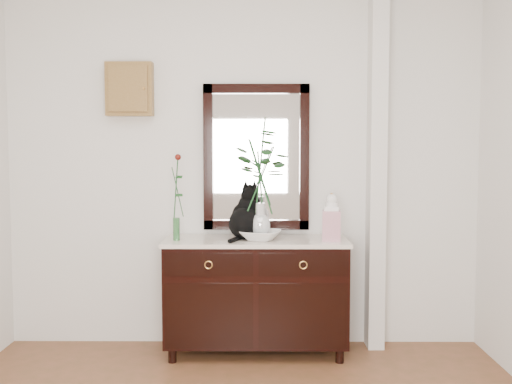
{
  "coord_description": "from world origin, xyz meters",
  "views": [
    {
      "loc": [
        0.13,
        -2.58,
        1.51
      ],
      "look_at": [
        0.1,
        1.63,
        1.2
      ],
      "focal_mm": 42.0,
      "sensor_mm": 36.0,
      "label": 1
    }
  ],
  "objects_px": {
    "sideboard": "(256,290)",
    "ginger_jar": "(331,217)",
    "lotus_bowl": "(260,235)",
    "cat": "(246,213)"
  },
  "relations": [
    {
      "from": "sideboard",
      "to": "cat",
      "type": "bearing_deg",
      "value": 168.03
    },
    {
      "from": "sideboard",
      "to": "lotus_bowl",
      "type": "xyz_separation_m",
      "value": [
        0.03,
        -0.05,
        0.41
      ]
    },
    {
      "from": "cat",
      "to": "ginger_jar",
      "type": "xyz_separation_m",
      "value": [
        0.61,
        -0.09,
        -0.02
      ]
    },
    {
      "from": "cat",
      "to": "ginger_jar",
      "type": "distance_m",
      "value": 0.62
    },
    {
      "from": "sideboard",
      "to": "lotus_bowl",
      "type": "relative_size",
      "value": 4.6
    },
    {
      "from": "ginger_jar",
      "to": "lotus_bowl",
      "type": "bearing_deg",
      "value": 177.07
    },
    {
      "from": "sideboard",
      "to": "ginger_jar",
      "type": "relative_size",
      "value": 3.85
    },
    {
      "from": "cat",
      "to": "ginger_jar",
      "type": "height_order",
      "value": "cat"
    },
    {
      "from": "cat",
      "to": "lotus_bowl",
      "type": "height_order",
      "value": "cat"
    },
    {
      "from": "cat",
      "to": "ginger_jar",
      "type": "bearing_deg",
      "value": 11.86
    }
  ]
}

